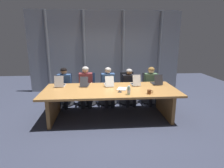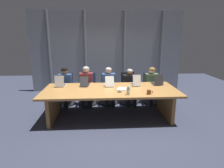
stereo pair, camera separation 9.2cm
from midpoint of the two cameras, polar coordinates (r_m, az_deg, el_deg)
ground_plane at (r=5.07m, az=0.04°, el=-9.85°), size 11.36×11.36×0.00m
conference_table at (r=4.86m, az=0.04°, el=-3.38°), size 3.41×1.42×0.76m
curtain_backdrop at (r=7.24m, az=-1.29°, el=9.72°), size 5.68×0.17×3.00m
laptop_left_end at (r=5.27m, az=-14.83°, el=0.01°), size 0.25×0.38×0.31m
laptop_left_mid at (r=5.21m, az=-7.65°, el=0.12°), size 0.25×0.45×0.27m
laptop_center at (r=5.17m, az=-0.39°, el=0.16°), size 0.26×0.46×0.28m
laptop_right_mid at (r=5.25m, az=7.64°, el=0.31°), size 0.23×0.43×0.31m
laptop_right_end at (r=5.43m, az=13.96°, el=0.44°), size 0.26×0.39×0.30m
office_chair_left_end at (r=6.08m, az=-13.44°, el=-2.61°), size 0.60×0.60×0.95m
office_chair_left_mid at (r=6.00m, az=-6.79°, el=-2.54°), size 0.60×0.61×0.95m
office_chair_center at (r=5.99m, az=-0.75°, el=-2.54°), size 0.60×0.60×0.92m
office_chair_right_mid at (r=6.06m, az=5.59°, el=-2.33°), size 0.60×0.61×0.95m
office_chair_right_end at (r=6.21m, az=12.17°, el=-2.24°), size 0.60×0.60×0.93m
person_left_end at (r=5.85m, az=-13.73°, el=-0.14°), size 0.44×0.57×1.16m
person_left_mid at (r=5.77m, az=-7.30°, el=0.15°), size 0.44×0.56×1.19m
person_center at (r=5.76m, az=-0.50°, el=-0.01°), size 0.43×0.56×1.16m
person_right_mid at (r=5.84m, az=5.94°, el=-0.20°), size 0.42×0.55×1.10m
person_right_end at (r=5.98m, az=12.48°, el=0.21°), size 0.41×0.55×1.15m
water_bottle_primary at (r=4.34m, az=5.55°, el=-2.04°), size 0.08×0.08×0.22m
coffee_mug_near at (r=4.48m, az=11.73°, el=-2.42°), size 0.14×0.10×0.10m
conference_mic_left_side at (r=4.56m, az=2.85°, el=-2.25°), size 0.11×0.11×0.03m
spiral_notepad at (r=4.81m, az=3.56°, el=-1.50°), size 0.31×0.36×0.03m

